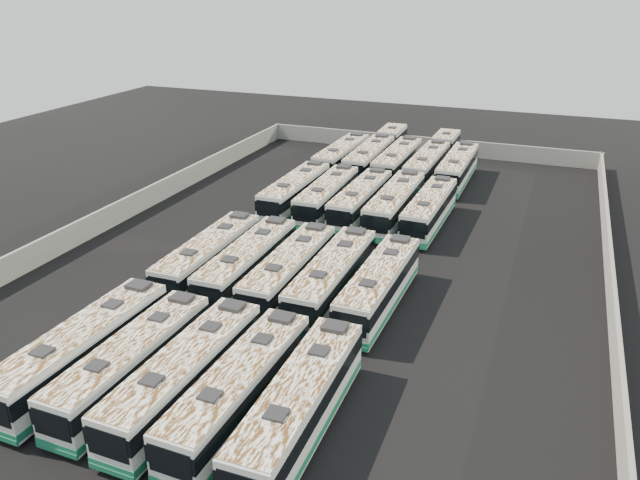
# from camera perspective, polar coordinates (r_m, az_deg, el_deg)

# --- Properties ---
(ground) EXTENTS (140.00, 140.00, 0.00)m
(ground) POSITION_cam_1_polar(r_m,az_deg,el_deg) (54.99, 1.26, -1.21)
(ground) COLOR black
(ground) RESTS_ON ground
(perimeter_wall) EXTENTS (45.20, 73.20, 2.20)m
(perimeter_wall) POSITION_cam_1_polar(r_m,az_deg,el_deg) (54.54, 1.27, -0.15)
(perimeter_wall) COLOR slate
(perimeter_wall) RESTS_ON ground
(bus_front_far_left) EXTENTS (3.07, 13.32, 3.74)m
(bus_front_far_left) POSITION_cam_1_polar(r_m,az_deg,el_deg) (40.48, -20.80, -9.35)
(bus_front_far_left) COLOR silver
(bus_front_far_left) RESTS_ON ground
(bus_front_left) EXTENTS (2.83, 12.73, 3.58)m
(bus_front_left) POSITION_cam_1_polar(r_m,az_deg,el_deg) (38.49, -16.74, -10.69)
(bus_front_left) COLOR silver
(bus_front_left) RESTS_ON ground
(bus_front_center) EXTENTS (3.01, 13.10, 3.68)m
(bus_front_center) POSITION_cam_1_polar(r_m,az_deg,el_deg) (36.59, -12.19, -12.01)
(bus_front_center) COLOR silver
(bus_front_center) RESTS_ON ground
(bus_front_right) EXTENTS (2.99, 12.91, 3.62)m
(bus_front_right) POSITION_cam_1_polar(r_m,az_deg,el_deg) (35.08, -7.36, -13.40)
(bus_front_right) COLOR silver
(bus_front_right) RESTS_ON ground
(bus_front_far_right) EXTENTS (2.95, 13.18, 3.71)m
(bus_front_far_right) POSITION_cam_1_polar(r_m,az_deg,el_deg) (33.67, -1.87, -14.87)
(bus_front_far_right) COLOR silver
(bus_front_far_right) RESTS_ON ground
(bus_midfront_far_left) EXTENTS (2.88, 12.94, 3.64)m
(bus_midfront_far_left) POSITION_cam_1_polar(r_m,az_deg,el_deg) (50.54, -10.10, -1.54)
(bus_midfront_far_left) COLOR silver
(bus_midfront_far_left) RESTS_ON ground
(bus_midfront_left) EXTENTS (2.93, 13.03, 3.66)m
(bus_midfront_left) POSITION_cam_1_polar(r_m,az_deg,el_deg) (48.92, -6.62, -2.16)
(bus_midfront_left) COLOR silver
(bus_midfront_left) RESTS_ON ground
(bus_midfront_center) EXTENTS (2.80, 12.92, 3.64)m
(bus_midfront_center) POSITION_cam_1_polar(r_m,az_deg,el_deg) (47.42, -2.80, -2.89)
(bus_midfront_center) COLOR silver
(bus_midfront_center) RESTS_ON ground
(bus_midfront_right) EXTENTS (2.82, 13.13, 3.70)m
(bus_midfront_right) POSITION_cam_1_polar(r_m,az_deg,el_deg) (46.33, 1.12, -3.48)
(bus_midfront_right) COLOR silver
(bus_midfront_right) RESTS_ON ground
(bus_midfront_far_right) EXTENTS (2.93, 12.84, 3.61)m
(bus_midfront_far_right) POSITION_cam_1_polar(r_m,az_deg,el_deg) (45.42, 5.42, -4.23)
(bus_midfront_far_right) COLOR silver
(bus_midfront_far_right) RESTS_ON ground
(bus_midback_far_left) EXTENTS (2.77, 13.00, 3.66)m
(bus_midback_far_left) POSITION_cam_1_polar(r_m,az_deg,el_deg) (64.86, -2.28, 4.41)
(bus_midback_far_left) COLOR silver
(bus_midback_far_left) RESTS_ON ground
(bus_midback_left) EXTENTS (3.00, 12.91, 3.62)m
(bus_midback_left) POSITION_cam_1_polar(r_m,az_deg,el_deg) (63.60, 0.66, 4.03)
(bus_midback_left) COLOR silver
(bus_midback_left) RESTS_ON ground
(bus_midback_center) EXTENTS (2.88, 12.83, 3.61)m
(bus_midback_center) POSITION_cam_1_polar(r_m,az_deg,el_deg) (62.57, 3.73, 3.64)
(bus_midback_center) COLOR silver
(bus_midback_center) RESTS_ON ground
(bus_midback_right) EXTENTS (2.87, 13.29, 3.75)m
(bus_midback_right) POSITION_cam_1_polar(r_m,az_deg,el_deg) (61.52, 6.85, 3.25)
(bus_midback_right) COLOR silver
(bus_midback_right) RESTS_ON ground
(bus_midback_far_right) EXTENTS (2.94, 12.73, 3.57)m
(bus_midback_far_right) POSITION_cam_1_polar(r_m,az_deg,el_deg) (60.82, 9.96, 2.74)
(bus_midback_far_right) COLOR silver
(bus_midback_far_right) RESTS_ON ground
(bus_back_far_left) EXTENTS (3.00, 13.15, 3.70)m
(bus_back_far_left) POSITION_cam_1_polar(r_m,az_deg,el_deg) (77.68, 1.99, 7.59)
(bus_back_far_left) COLOR silver
(bus_back_far_left) RESTS_ON ground
(bus_back_left) EXTENTS (3.09, 20.67, 3.74)m
(bus_back_left) POSITION_cam_1_polar(r_m,az_deg,el_deg) (80.06, 5.24, 7.99)
(bus_back_left) COLOR silver
(bus_back_left) RESTS_ON ground
(bus_back_center) EXTENTS (2.89, 13.32, 3.75)m
(bus_back_center) POSITION_cam_1_polar(r_m,az_deg,el_deg) (75.90, 7.07, 7.08)
(bus_back_center) COLOR silver
(bus_back_center) RESTS_ON ground
(bus_back_right) EXTENTS (3.03, 20.21, 3.66)m
(bus_back_right) POSITION_cam_1_polar(r_m,az_deg,el_deg) (78.32, 10.33, 7.34)
(bus_back_right) COLOR silver
(bus_back_right) RESTS_ON ground
(bus_back_far_right) EXTENTS (2.84, 13.16, 3.71)m
(bus_back_far_right) POSITION_cam_1_polar(r_m,az_deg,el_deg) (74.62, 12.43, 6.41)
(bus_back_far_right) COLOR silver
(bus_back_far_right) RESTS_ON ground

